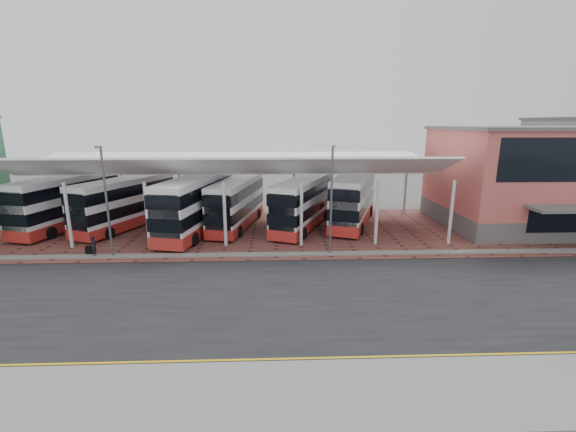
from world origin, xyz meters
The scene contains 19 objects.
ground centered at (0.00, 0.00, 0.00)m, with size 140.00×140.00×0.00m, color #51534E.
road centered at (0.00, -1.00, 0.01)m, with size 120.00×14.00×0.02m, color black.
forecourt centered at (2.00, 13.00, 0.03)m, with size 72.00×16.00×0.06m, color brown.
sidewalk centered at (0.00, -9.00, 0.07)m, with size 120.00×4.00×0.14m, color slate.
north_kerb centered at (0.00, 6.20, 0.07)m, with size 120.00×0.80×0.14m, color slate.
yellow_line_near centered at (0.00, -7.00, 0.03)m, with size 120.00×0.12×0.01m, color gold.
yellow_line_far centered at (0.00, -6.70, 0.03)m, with size 120.00×0.12×0.01m, color gold.
canopy centered at (-6.00, 13.94, 5.80)m, with size 37.00×11.63×7.07m.
terminal centered at (23.00, 13.92, 4.66)m, with size 18.40×14.40×9.25m.
lamp_west centered at (-14.00, 6.27, 4.36)m, with size 0.16×0.90×8.07m.
lamp_east centered at (2.00, 6.27, 4.36)m, with size 0.16×0.90×8.07m.
bus_0 centered at (-21.28, 14.79, 2.44)m, with size 5.44×11.93×4.79m.
bus_1 centered at (-15.84, 14.49, 2.33)m, with size 6.61×11.23×4.57m.
bus_2 centered at (-9.03, 12.61, 2.52)m, with size 5.17×12.33×4.95m.
bus_3 centered at (-5.61, 14.41, 2.25)m, with size 4.60×11.00×4.42m.
bus_4 centered at (0.52, 13.76, 2.31)m, with size 6.56×11.14×4.54m.
bus_5 centered at (5.50, 15.10, 2.44)m, with size 6.50×11.81×4.78m.
pedestrian centered at (-15.26, 6.29, 0.86)m, with size 0.59×0.38×1.61m, color black.
suitcase centered at (-15.91, 6.72, 0.39)m, with size 0.38×0.27×0.66m, color black.
Camera 1 is at (-2.16, -20.85, 9.61)m, focal length 24.00 mm.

